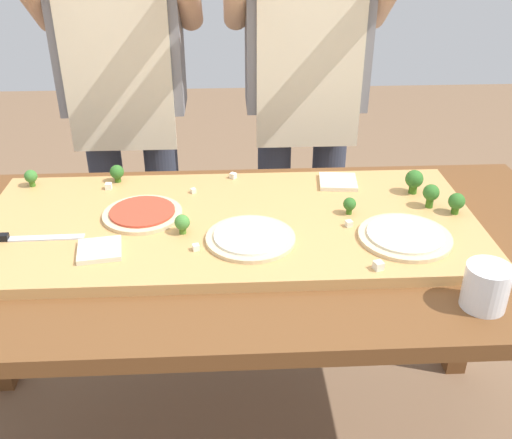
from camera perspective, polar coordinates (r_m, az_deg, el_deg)
The scene contains 24 objects.
prep_table at distance 1.49m, azimuth -2.38°, elevation -5.23°, with size 1.74×0.83×0.79m.
cutting_board at distance 1.47m, azimuth -2.66°, elevation -0.44°, with size 1.24×0.55×0.03m, color tan.
chefs_knife at distance 1.50m, azimuth -23.24°, elevation -1.66°, with size 0.29×0.03×0.02m.
pizza_whole_tomato_red at distance 1.51m, azimuth -10.95°, elevation 0.60°, with size 0.20×0.20×0.02m.
pizza_whole_white_garlic at distance 1.37m, azimuth -0.44°, elevation -1.76°, with size 0.21×0.21×0.02m.
pizza_whole_cheese_artichoke at distance 1.42m, azimuth 14.43°, elevation -1.58°, with size 0.22×0.22×0.02m.
pizza_slice_center at distance 1.38m, azimuth -14.95°, elevation -2.89°, with size 0.10×0.10×0.01m, color beige.
pizza_slice_far_right at distance 1.66m, azimuth 8.09°, elevation 3.67°, with size 0.10×0.10×0.01m, color beige.
broccoli_floret_front_right at distance 1.56m, azimuth 19.07°, elevation 1.64°, with size 0.04×0.04×0.06m.
broccoli_floret_back_right at distance 1.50m, azimuth 9.21°, elevation 1.46°, with size 0.03×0.03×0.04m.
broccoli_floret_back_mid at distance 1.40m, azimuth -7.13°, elevation -0.32°, with size 0.04×0.04×0.05m.
broccoli_floret_center_left at distance 1.70m, azimuth -13.36°, elevation 4.50°, with size 0.04×0.04×0.05m.
broccoli_floret_back_left at distance 1.64m, azimuth 15.27°, elevation 3.76°, with size 0.05×0.05×0.07m.
broccoli_floret_front_mid at distance 1.74m, azimuth -21.06°, elevation 3.91°, with size 0.04×0.04×0.05m.
broccoli_floret_front_left at distance 1.57m, azimuth 16.80°, elevation 2.44°, with size 0.04×0.04×0.06m.
cheese_crumble_a at distance 1.45m, azimuth 9.17°, elevation -0.46°, with size 0.02×0.02×0.02m, color silver.
cheese_crumble_b at distance 1.30m, azimuth 11.96°, elevation -4.43°, with size 0.02×0.02×0.02m, color silver.
cheese_crumble_c at distance 1.34m, azimuth -5.80°, elevation -2.72°, with size 0.01×0.01×0.01m, color white.
cheese_crumble_d at distance 1.67m, azimuth -14.13°, elevation 3.18°, with size 0.02×0.02×0.02m, color white.
cheese_crumble_e at distance 1.68m, azimuth -2.18°, elevation 4.30°, with size 0.02×0.02×0.02m, color silver.
cheese_crumble_f at distance 1.60m, azimuth -6.07°, elevation 2.82°, with size 0.01×0.01×0.01m, color silver.
flour_cup at distance 1.28m, azimuth 21.60°, elevation -6.33°, with size 0.09×0.09×0.10m.
cook_left at distance 2.04m, azimuth -12.76°, elevation 13.14°, with size 0.54×0.39×1.67m.
cook_right at distance 2.03m, azimuth 4.92°, elevation 13.66°, with size 0.54×0.39×1.67m.
Camera 1 is at (-0.00, -1.23, 1.53)m, focal length 40.95 mm.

